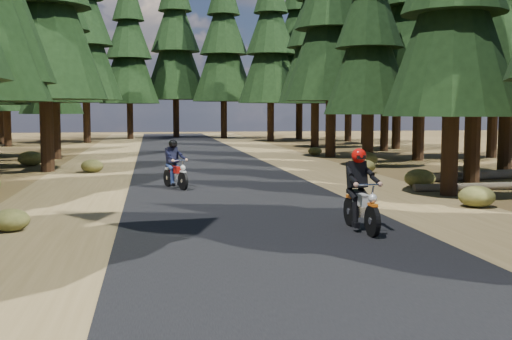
{
  "coord_description": "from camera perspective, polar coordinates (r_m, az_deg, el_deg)",
  "views": [
    {
      "loc": [
        -2.3,
        -12.49,
        2.42
      ],
      "look_at": [
        0.0,
        1.5,
        1.1
      ],
      "focal_mm": 45.0,
      "sensor_mm": 36.0,
      "label": 1
    }
  ],
  "objects": [
    {
      "name": "rider_follow",
      "position": [
        20.0,
        -7.18,
        -0.2
      ],
      "size": [
        1.11,
        1.76,
        1.51
      ],
      "rotation": [
        0.0,
        0.0,
        3.53
      ],
      "color": "#9A0F0A",
      "rests_on": "road"
    },
    {
      "name": "shoulder_l",
      "position": [
        17.81,
        -16.69,
        -2.71
      ],
      "size": [
        3.2,
        100.0,
        0.01
      ],
      "primitive_type": "cube",
      "color": "brown",
      "rests_on": "ground"
    },
    {
      "name": "ground",
      "position": [
        12.93,
        1.08,
        -5.47
      ],
      "size": [
        120.0,
        120.0,
        0.0
      ],
      "primitive_type": "plane",
      "color": "#402F17",
      "rests_on": "ground"
    },
    {
      "name": "pine_forest",
      "position": [
        34.06,
        -5.56,
        14.54
      ],
      "size": [
        34.59,
        55.08,
        16.32
      ],
      "color": "black",
      "rests_on": "ground"
    },
    {
      "name": "understory_shrubs",
      "position": [
        20.23,
        -0.16,
        -0.75
      ],
      "size": [
        15.34,
        32.04,
        0.66
      ],
      "color": "#474C1E",
      "rests_on": "ground"
    },
    {
      "name": "road",
      "position": [
        17.81,
        -1.83,
        -2.47
      ],
      "size": [
        6.0,
        100.0,
        0.01
      ],
      "primitive_type": "cube",
      "color": "black",
      "rests_on": "ground"
    },
    {
      "name": "log_far",
      "position": [
        20.45,
        18.61,
        -1.42
      ],
      "size": [
        3.74,
        0.36,
        0.24
      ],
      "primitive_type": "cylinder",
      "rotation": [
        0.0,
        1.57,
        0.03
      ],
      "color": "#4C4233",
      "rests_on": "ground"
    },
    {
      "name": "rider_lead",
      "position": [
        12.98,
        9.33,
        -3.01
      ],
      "size": [
        0.63,
        1.88,
        1.65
      ],
      "rotation": [
        0.0,
        0.0,
        3.18
      ],
      "color": "beige",
      "rests_on": "road"
    },
    {
      "name": "shoulder_r",
      "position": [
        18.96,
        12.1,
        -2.12
      ],
      "size": [
        3.2,
        100.0,
        0.01
      ],
      "primitive_type": "cube",
      "color": "brown",
      "rests_on": "ground"
    },
    {
      "name": "log_near",
      "position": [
        23.57,
        18.66,
        -0.46
      ],
      "size": [
        5.38,
        1.49,
        0.32
      ],
      "primitive_type": "cylinder",
      "rotation": [
        0.0,
        1.57,
        0.22
      ],
      "color": "#4C4233",
      "rests_on": "ground"
    }
  ]
}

